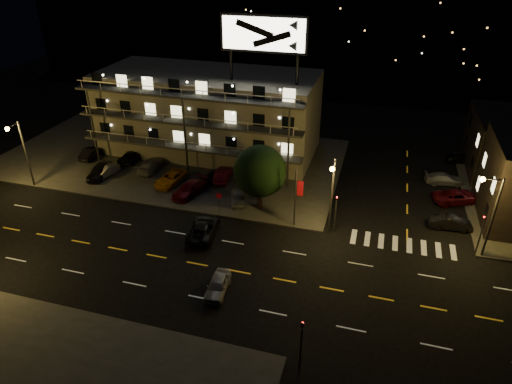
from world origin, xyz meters
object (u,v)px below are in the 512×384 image
(lot_car_2, at_px, (171,178))
(road_car_east, at_px, (218,285))
(tree, at_px, (259,172))
(lot_car_7, at_px, (151,165))
(lot_car_4, at_px, (238,197))
(road_car_west, at_px, (203,229))
(side_car_0, at_px, (451,223))

(lot_car_2, height_order, road_car_east, lot_car_2)
(tree, distance_m, lot_car_7, 16.56)
(lot_car_4, xyz_separation_m, lot_car_7, (-12.79, 4.49, 0.10))
(road_car_west, bearing_deg, lot_car_4, -107.85)
(tree, bearing_deg, side_car_0, 4.95)
(lot_car_4, height_order, lot_car_7, lot_car_7)
(lot_car_4, distance_m, lot_car_7, 13.56)
(lot_car_2, relative_size, road_car_east, 1.23)
(lot_car_7, distance_m, road_car_east, 24.32)
(lot_car_2, bearing_deg, side_car_0, 6.43)
(tree, xyz_separation_m, road_car_east, (0.32, -13.57, -3.70))
(tree, height_order, road_car_west, tree)
(lot_car_7, relative_size, side_car_0, 1.19)
(lot_car_4, xyz_separation_m, side_car_0, (21.91, 1.17, -0.08))
(side_car_0, relative_size, road_car_east, 1.06)
(tree, distance_m, lot_car_2, 12.23)
(lot_car_2, distance_m, road_car_east, 19.84)
(lot_car_4, relative_size, side_car_0, 0.87)
(lot_car_7, xyz_separation_m, side_car_0, (34.70, -3.32, -0.18))
(lot_car_7, height_order, road_car_west, lot_car_7)
(side_car_0, xyz_separation_m, road_car_east, (-18.98, -15.24, -0.02))
(lot_car_4, xyz_separation_m, road_car_west, (-1.27, -6.78, -0.02))
(tree, height_order, lot_car_4, tree)
(side_car_0, distance_m, road_car_west, 24.50)
(tree, xyz_separation_m, lot_car_2, (-11.46, 2.40, -3.55))
(side_car_0, bearing_deg, tree, 89.71)
(side_car_0, bearing_deg, lot_car_4, 87.82)
(side_car_0, distance_m, road_car_east, 24.34)
(lot_car_2, distance_m, road_car_west, 11.53)
(side_car_0, bearing_deg, lot_car_2, 83.41)
(tree, relative_size, lot_car_7, 1.44)
(tree, distance_m, side_car_0, 19.72)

